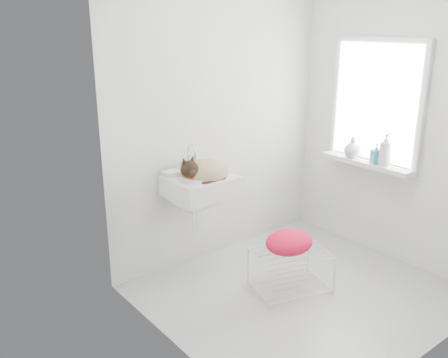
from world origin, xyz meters
TOP-DOWN VIEW (x-y plane):
  - floor at (0.00, 0.00)m, footprint 2.20×2.00m
  - back_wall at (0.00, 1.00)m, footprint 2.20×0.02m
  - right_wall at (1.10, 0.00)m, footprint 0.02×2.00m
  - left_wall at (-1.10, 0.00)m, footprint 0.02×2.00m
  - window_glass at (1.09, 0.20)m, footprint 0.01×0.80m
  - window_frame at (1.07, 0.20)m, footprint 0.04×0.90m
  - windowsill at (1.01, 0.20)m, footprint 0.16×0.88m
  - sink at (-0.40, 0.74)m, footprint 0.50×0.44m
  - faucet at (-0.40, 0.92)m, footprint 0.18×0.13m
  - cat at (-0.39, 0.72)m, footprint 0.45×0.40m
  - wire_rack at (-0.02, 0.08)m, footprint 0.64×0.53m
  - towel at (-0.04, 0.10)m, footprint 0.41×0.31m
  - bottle_a at (1.00, 0.02)m, footprint 0.12×0.12m
  - bottle_b at (1.00, 0.10)m, footprint 0.11×0.11m
  - bottle_c at (1.00, 0.35)m, footprint 0.19×0.19m

SIDE VIEW (x-z plane):
  - floor at x=0.00m, z-range -0.01..0.01m
  - wire_rack at x=-0.02m, z-range -0.01..0.31m
  - towel at x=-0.04m, z-range 0.28..0.44m
  - windowsill at x=1.01m, z-range 0.81..0.85m
  - sink at x=-0.40m, z-range 0.75..0.95m
  - bottle_a at x=1.00m, z-range 0.73..0.97m
  - bottle_b at x=1.00m, z-range 0.76..0.94m
  - bottle_c at x=1.00m, z-range 0.76..0.94m
  - cat at x=-0.39m, z-range 0.76..1.02m
  - faucet at x=-0.40m, z-range 0.90..1.08m
  - back_wall at x=0.00m, z-range 0.00..2.50m
  - right_wall at x=1.10m, z-range 0.00..2.50m
  - left_wall at x=-1.10m, z-range 0.00..2.50m
  - window_glass at x=1.09m, z-range 0.85..1.85m
  - window_frame at x=1.07m, z-range 0.80..1.90m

